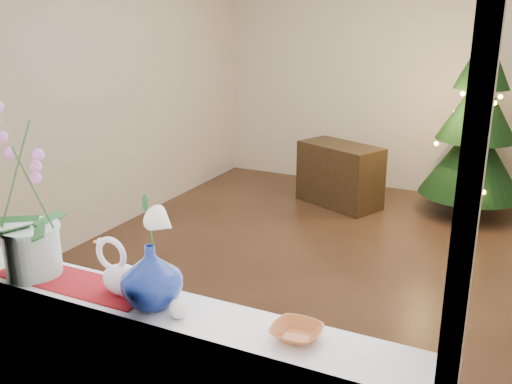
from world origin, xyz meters
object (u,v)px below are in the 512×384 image
Objects in this scene: amber_dish at (296,333)px; xmas_tree at (477,125)px; orchid_pot at (25,193)px; blue_vase at (151,271)px; side_table at (340,175)px; swan at (123,269)px; paperweight at (179,309)px.

amber_dish is 4.31m from xmas_tree.
orchid_pot is 1.21m from amber_dish.
xmas_tree is at bearing 80.76° from blue_vase.
side_table is (-1.27, -0.30, -0.59)m from xmas_tree.
swan reaches higher than amber_dish.
swan is 0.14× the size of xmas_tree.
blue_vase is 4.14m from side_table.
orchid_pot is 4.15m from side_table.
paperweight is at bearing -56.37° from side_table.
swan is 0.15m from blue_vase.
blue_vase is 0.32× the size of side_table.
swan is 4.39m from xmas_tree.
swan is 0.30m from paperweight.
amber_dish is (0.57, 0.02, -0.12)m from blue_vase.
blue_vase reaches higher than side_table.
side_table is at bearing 99.77° from paperweight.
xmas_tree is (0.70, 4.33, -0.15)m from blue_vase.
blue_vase is at bearing 11.26° from swan.
paperweight is 0.08× the size of side_table.
paperweight is 4.40m from xmas_tree.
swan is at bearing -179.95° from amber_dish.
xmas_tree is at bearing 37.02° from side_table.
orchid_pot is 0.82× the size of side_table.
orchid_pot is 0.63m from blue_vase.
paperweight is 0.43m from amber_dish.
swan is at bearing 170.99° from blue_vase.
blue_vase is (0.59, 0.00, -0.22)m from orchid_pot.
amber_dish is at bearing -50.44° from side_table.
paperweight is 4.18m from side_table.
xmas_tree reaches higher than paperweight.
swan is (0.44, 0.03, -0.25)m from orchid_pot.
orchid_pot is 4.91× the size of amber_dish.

